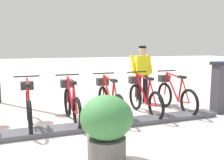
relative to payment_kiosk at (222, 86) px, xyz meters
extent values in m
plane|color=beige|center=(-0.05, 3.88, -0.67)|extent=(60.00, 60.00, 0.00)
cube|color=#47474C|center=(-0.05, 3.88, -0.62)|extent=(0.44, 7.02, 0.10)
cube|color=#38383D|center=(0.00, 0.00, -0.07)|extent=(0.28, 0.44, 1.20)
cube|color=#194C8C|center=(0.15, 0.00, 0.28)|extent=(0.03, 0.30, 0.40)
cube|color=black|center=(0.00, 0.00, 0.57)|extent=(0.36, 0.52, 0.08)
torus|color=black|center=(-0.03, 0.97, -0.33)|extent=(0.67, 0.07, 0.67)
torus|color=black|center=(1.02, 0.98, -0.33)|extent=(0.67, 0.07, 0.67)
cylinder|color=red|center=(0.68, 0.98, -0.05)|extent=(0.60, 0.05, 0.70)
cylinder|color=red|center=(0.34, 0.98, -0.09)|extent=(0.16, 0.04, 0.61)
cylinder|color=red|center=(0.62, 0.98, 0.25)|extent=(0.69, 0.05, 0.11)
cylinder|color=red|center=(0.18, 0.97, -0.36)|extent=(0.43, 0.03, 0.09)
cylinder|color=red|center=(0.12, 0.97, -0.06)|extent=(0.33, 0.03, 0.56)
cylinder|color=red|center=(0.99, 0.98, -0.02)|extent=(0.10, 0.04, 0.62)
cube|color=black|center=(0.28, 0.97, 0.24)|extent=(0.22, 0.10, 0.06)
cylinder|color=black|center=(0.96, 0.98, 0.33)|extent=(0.03, 0.54, 0.03)
cube|color=#2D2D2D|center=(1.07, 0.98, 0.11)|extent=(0.20, 0.28, 0.18)
torus|color=black|center=(-0.03, 1.86, -0.33)|extent=(0.67, 0.07, 0.67)
torus|color=black|center=(1.02, 1.87, -0.33)|extent=(0.67, 0.07, 0.67)
cylinder|color=red|center=(0.68, 1.86, -0.05)|extent=(0.60, 0.05, 0.70)
cylinder|color=red|center=(0.34, 1.86, -0.09)|extent=(0.16, 0.04, 0.61)
cylinder|color=red|center=(0.62, 1.86, 0.25)|extent=(0.69, 0.05, 0.11)
cylinder|color=red|center=(0.18, 1.86, -0.36)|extent=(0.43, 0.03, 0.09)
cylinder|color=red|center=(0.12, 1.86, -0.06)|extent=(0.33, 0.03, 0.56)
cylinder|color=red|center=(0.99, 1.87, -0.02)|extent=(0.10, 0.04, 0.62)
cube|color=black|center=(0.28, 1.86, 0.24)|extent=(0.22, 0.10, 0.06)
cylinder|color=black|center=(0.96, 1.87, 0.33)|extent=(0.03, 0.54, 0.03)
cube|color=#2D2D2D|center=(1.07, 1.87, 0.11)|extent=(0.20, 0.28, 0.18)
torus|color=black|center=(-0.03, 2.75, -0.33)|extent=(0.67, 0.07, 0.67)
torus|color=black|center=(1.02, 2.75, -0.33)|extent=(0.67, 0.07, 0.67)
cylinder|color=red|center=(0.68, 2.75, -0.05)|extent=(0.60, 0.05, 0.70)
cylinder|color=red|center=(0.34, 2.75, -0.09)|extent=(0.16, 0.04, 0.61)
cylinder|color=red|center=(0.62, 2.75, 0.25)|extent=(0.69, 0.05, 0.11)
cylinder|color=red|center=(0.18, 2.75, -0.36)|extent=(0.43, 0.03, 0.09)
cylinder|color=red|center=(0.12, 2.75, -0.06)|extent=(0.33, 0.03, 0.56)
cylinder|color=red|center=(0.99, 2.75, -0.02)|extent=(0.10, 0.04, 0.62)
cube|color=black|center=(0.28, 2.75, 0.24)|extent=(0.22, 0.10, 0.06)
cylinder|color=black|center=(0.96, 2.75, 0.33)|extent=(0.03, 0.54, 0.03)
cube|color=#2D2D2D|center=(1.07, 2.75, 0.11)|extent=(0.20, 0.28, 0.18)
torus|color=black|center=(-0.03, 3.64, -0.33)|extent=(0.67, 0.07, 0.67)
torus|color=black|center=(1.02, 3.64, -0.33)|extent=(0.67, 0.07, 0.67)
cylinder|color=red|center=(0.68, 3.64, -0.05)|extent=(0.60, 0.05, 0.70)
cylinder|color=red|center=(0.34, 3.64, -0.09)|extent=(0.16, 0.04, 0.61)
cylinder|color=red|center=(0.62, 3.64, 0.25)|extent=(0.69, 0.05, 0.11)
cylinder|color=red|center=(0.18, 3.64, -0.36)|extent=(0.43, 0.03, 0.09)
cylinder|color=red|center=(0.12, 3.64, -0.06)|extent=(0.33, 0.03, 0.56)
cylinder|color=red|center=(0.99, 3.64, -0.02)|extent=(0.10, 0.04, 0.62)
cube|color=black|center=(0.28, 3.64, 0.24)|extent=(0.22, 0.10, 0.06)
cylinder|color=black|center=(0.96, 3.64, 0.33)|extent=(0.03, 0.54, 0.03)
cube|color=#2D2D2D|center=(1.07, 3.64, 0.11)|extent=(0.20, 0.28, 0.18)
torus|color=black|center=(-0.03, 4.53, -0.33)|extent=(0.67, 0.07, 0.67)
torus|color=black|center=(1.02, 4.53, -0.33)|extent=(0.67, 0.07, 0.67)
cylinder|color=red|center=(0.68, 4.53, -0.05)|extent=(0.60, 0.05, 0.70)
cylinder|color=red|center=(0.34, 4.53, -0.09)|extent=(0.16, 0.04, 0.61)
cylinder|color=red|center=(0.62, 4.53, 0.25)|extent=(0.69, 0.05, 0.11)
cylinder|color=red|center=(0.18, 4.53, -0.36)|extent=(0.43, 0.03, 0.09)
cylinder|color=red|center=(0.12, 4.53, -0.06)|extent=(0.33, 0.03, 0.56)
cylinder|color=red|center=(0.99, 4.53, -0.02)|extent=(0.10, 0.04, 0.62)
cube|color=black|center=(0.28, 4.53, 0.24)|extent=(0.22, 0.10, 0.06)
cylinder|color=black|center=(0.96, 4.53, 0.33)|extent=(0.03, 0.54, 0.03)
cube|color=#2D2D2D|center=(1.07, 4.53, 0.11)|extent=(0.20, 0.28, 0.18)
cube|color=white|center=(1.77, 1.43, -0.62)|extent=(0.27, 0.15, 0.10)
cube|color=white|center=(1.62, 1.23, -0.62)|extent=(0.27, 0.15, 0.10)
cylinder|color=black|center=(1.71, 1.43, -0.24)|extent=(0.15, 0.15, 0.82)
cylinder|color=black|center=(1.68, 1.23, -0.24)|extent=(0.15, 0.15, 0.82)
cube|color=yellow|center=(1.69, 1.33, 0.43)|extent=(0.32, 0.43, 0.56)
cylinder|color=yellow|center=(1.83, 1.57, 0.46)|extent=(0.35, 0.15, 0.57)
cylinder|color=yellow|center=(1.75, 1.06, 0.46)|extent=(0.35, 0.15, 0.57)
sphere|color=tan|center=(1.69, 1.33, 0.86)|extent=(0.22, 0.22, 0.22)
cylinder|color=black|center=(1.71, 1.33, 0.96)|extent=(0.22, 0.22, 0.06)
cylinder|color=#59544C|center=(-1.49, 3.53, -0.49)|extent=(0.56, 0.56, 0.35)
ellipsoid|color=#397539|center=(-1.49, 3.53, -0.02)|extent=(0.76, 0.76, 0.64)
camera|label=1|loc=(-4.73, 4.64, 1.00)|focal=39.74mm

